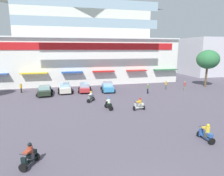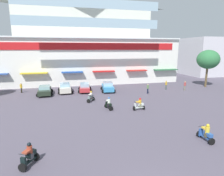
# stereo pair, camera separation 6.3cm
# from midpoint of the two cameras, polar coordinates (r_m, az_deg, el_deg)

# --- Properties ---
(ground_plane) EXTENTS (128.00, 128.00, 0.00)m
(ground_plane) POSITION_cam_midpoint_polar(r_m,az_deg,el_deg) (20.77, -1.99, -8.10)
(ground_plane) COLOR #544C5B
(colonial_building) EXTENTS (38.52, 17.74, 19.15)m
(colonial_building) POSITION_cam_midpoint_polar(r_m,az_deg,el_deg) (42.85, -8.40, 13.55)
(colonial_building) COLOR white
(colonial_building) RESTS_ON ground
(flank_building_right) EXTENTS (8.97, 11.46, 10.04)m
(flank_building_right) POSITION_cam_midpoint_polar(r_m,az_deg,el_deg) (58.22, 25.77, 8.63)
(flank_building_right) COLOR silver
(flank_building_right) RESTS_ON ground
(plaza_tree_1) EXTENTS (3.91, 4.15, 6.94)m
(plaza_tree_1) POSITION_cam_midpoint_polar(r_m,az_deg,el_deg) (39.32, 27.33, 7.72)
(plaza_tree_1) COLOR brown
(plaza_tree_1) RESTS_ON ground
(parked_car_0) EXTENTS (2.60, 4.42, 1.44)m
(parked_car_0) POSITION_cam_midpoint_polar(r_m,az_deg,el_deg) (31.16, -19.78, -0.63)
(parked_car_0) COLOR #222D21
(parked_car_0) RESTS_ON ground
(parked_car_1) EXTENTS (2.47, 4.11, 1.57)m
(parked_car_1) POSITION_cam_midpoint_polar(r_m,az_deg,el_deg) (31.75, -14.10, 0.04)
(parked_car_1) COLOR beige
(parked_car_1) RESTS_ON ground
(parked_car_2) EXTENTS (2.47, 4.23, 1.45)m
(parked_car_2) POSITION_cam_midpoint_polar(r_m,az_deg,el_deg) (31.82, -8.28, 0.18)
(parked_car_2) COLOR #AF2D32
(parked_car_2) RESTS_ON ground
(parked_car_3) EXTENTS (2.57, 4.08, 1.61)m
(parked_car_3) POSITION_cam_midpoint_polar(r_m,az_deg,el_deg) (31.66, -1.25, 0.37)
(parked_car_3) COLOR #3788BC
(parked_car_3) RESTS_ON ground
(scooter_rider_0) EXTENTS (1.38, 0.57, 1.48)m
(scooter_rider_0) POSITION_cam_midpoint_polar(r_m,az_deg,el_deg) (22.28, 8.38, -5.17)
(scooter_rider_0) COLOR black
(scooter_rider_0) RESTS_ON ground
(scooter_rider_3) EXTENTS (0.84, 1.52, 1.54)m
(scooter_rider_3) POSITION_cam_midpoint_polar(r_m,az_deg,el_deg) (22.32, -0.94, -4.97)
(scooter_rider_3) COLOR black
(scooter_rider_3) RESTS_ON ground
(scooter_rider_4) EXTENTS (1.10, 1.43, 1.50)m
(scooter_rider_4) POSITION_cam_midpoint_polar(r_m,az_deg,el_deg) (13.17, -23.87, -18.54)
(scooter_rider_4) COLOR black
(scooter_rider_4) RESTS_ON ground
(scooter_rider_5) EXTENTS (0.54, 1.49, 1.45)m
(scooter_rider_5) POSITION_cam_midpoint_polar(r_m,az_deg,el_deg) (16.68, 26.88, -12.38)
(scooter_rider_5) COLOR black
(scooter_rider_5) RESTS_ON ground
(scooter_rider_7) EXTENTS (1.25, 1.45, 1.49)m
(scooter_rider_7) POSITION_cam_midpoint_polar(r_m,az_deg,el_deg) (25.65, -6.41, -2.83)
(scooter_rider_7) COLOR black
(scooter_rider_7) RESTS_ON ground
(pedestrian_0) EXTENTS (0.31, 0.31, 1.63)m
(pedestrian_0) POSITION_cam_midpoint_polar(r_m,az_deg,el_deg) (34.41, 16.25, 1.07)
(pedestrian_0) COLOR #44524A
(pedestrian_0) RESTS_ON ground
(pedestrian_1) EXTENTS (0.52, 0.52, 1.62)m
(pedestrian_1) POSITION_cam_midpoint_polar(r_m,az_deg,el_deg) (34.78, 21.41, 0.79)
(pedestrian_1) COLOR #716C5B
(pedestrian_1) RESTS_ON ground
(pedestrian_2) EXTENTS (0.46, 0.46, 1.61)m
(pedestrian_2) POSITION_cam_midpoint_polar(r_m,az_deg,el_deg) (30.61, 10.93, 0.01)
(pedestrian_2) COLOR black
(pedestrian_2) RESTS_ON ground
(pedestrian_3) EXTENTS (0.41, 0.41, 1.63)m
(pedestrian_3) POSITION_cam_midpoint_polar(r_m,az_deg,el_deg) (34.03, -25.95, 0.20)
(pedestrian_3) COLOR black
(pedestrian_3) RESTS_ON ground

